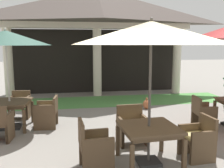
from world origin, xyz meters
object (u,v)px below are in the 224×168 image
Objects in this scene: patio_chair_near_foreground_west at (203,113)px; patio_table_mid_right at (149,131)px; patio_chair_mid_left_north at (20,105)px; patio_table_mid_left at (10,104)px; patio_umbrella_mid_left at (6,39)px; patio_chair_mid_left_east at (47,112)px; patio_chair_mid_right_east at (198,139)px; patio_umbrella_mid_right at (151,33)px; patio_chair_mid_right_west at (94,147)px; patio_chair_mid_right_north at (132,126)px; terracotta_urn at (147,104)px.

patio_table_mid_right is (-2.13, -1.84, 0.24)m from patio_chair_near_foreground_west.
patio_chair_mid_left_north is at bearing 128.94° from patio_table_mid_right.
patio_chair_near_foreground_west reaches higher than patio_table_mid_left.
patio_chair_mid_left_east is at bearing -4.95° from patio_umbrella_mid_left.
patio_chair_mid_right_east is at bearing -32.64° from patio_umbrella_mid_left.
patio_chair_mid_left_east is at bearing 128.44° from patio_umbrella_mid_right.
patio_chair_mid_left_north is 5.12m from patio_umbrella_mid_right.
patio_chair_mid_right_west is (1.90, -3.71, 0.02)m from patio_chair_mid_left_north.
patio_umbrella_mid_right is at bearing -41.40° from patio_table_mid_left.
patio_chair_mid_right_north is 0.94× the size of patio_chair_mid_right_west.
patio_table_mid_left is at bearing 90.00° from patio_chair_mid_left_north.
patio_umbrella_mid_right is 3.29× the size of patio_chair_mid_right_east.
patio_chair_mid_right_west is at bearing 45.00° from patio_chair_mid_right_north.
patio_table_mid_left is 0.42× the size of patio_umbrella_mid_left.
patio_chair_mid_left_east is at bearing 128.44° from patio_table_mid_right.
patio_chair_mid_right_east is at bearing 3.45° from patio_umbrella_mid_right.
patio_table_mid_right is at bearing 90.00° from patio_chair_mid_right_east.
patio_chair_mid_right_north is 1.02× the size of patio_chair_mid_right_east.
patio_chair_mid_right_west is at bearing -176.55° from patio_table_mid_right.
patio_umbrella_mid_right is (2.95, -3.65, 2.04)m from patio_chair_mid_left_north.
patio_chair_mid_right_west is (-3.17, -1.91, 0.02)m from patio_chair_near_foreground_west.
patio_table_mid_right is at bearing -42.37° from patio_chair_near_foreground_west.
patio_chair_mid_left_east is at bearing -41.21° from patio_chair_mid_right_north.
terracotta_urn is at bearing -150.51° from patio_chair_near_foreground_west.
patio_chair_near_foreground_west is at bearing -9.15° from patio_umbrella_mid_left.
terracotta_urn is (1.22, 4.01, -0.48)m from patio_table_mid_right.
patio_chair_near_foreground_west is 2.33m from patio_chair_mid_right_north.
patio_chair_mid_right_west is 4.67m from terracotta_urn.
patio_chair_near_foreground_west is at bearing -163.46° from patio_chair_mid_right_north.
patio_umbrella_mid_right is 2.30m from patio_chair_mid_right_east.
patio_chair_mid_right_east is (1.11, -0.98, -0.01)m from patio_chair_mid_right_north.
patio_chair_mid_right_west is at bearing -52.28° from patio_chair_near_foreground_west.
patio_chair_mid_right_north is (-0.06, 1.05, -0.24)m from patio_table_mid_right.
patio_chair_mid_right_west is (-1.05, -0.06, -0.23)m from patio_table_mid_right.
patio_chair_near_foreground_west is 0.32× the size of patio_umbrella_mid_left.
patio_table_mid_left is at bearing -92.43° from patio_chair_near_foreground_west.
patio_umbrella_mid_right is (2.06, -2.59, 2.03)m from patio_chair_mid_left_east.
patio_table_mid_left is 1.32× the size of patio_chair_mid_left_east.
patio_umbrella_mid_left is at bearing -32.18° from patio_chair_mid_right_north.
terracotta_urn is at bearing -5.98° from patio_chair_mid_right_east.
patio_chair_near_foreground_west reaches higher than patio_table_mid_right.
patio_chair_mid_right_north reaches higher than patio_table_mid_right.
patio_chair_mid_left_north is 0.97× the size of patio_chair_mid_left_east.
patio_table_mid_left is 3.39m from patio_chair_mid_right_west.
patio_chair_mid_left_east is 2.52m from patio_chair_mid_right_north.
patio_umbrella_mid_right reaches higher than patio_chair_mid_right_north.
patio_chair_mid_right_north is at bearing 93.45° from patio_table_mid_right.
patio_table_mid_left is (-5.16, 0.83, 0.24)m from patio_chair_near_foreground_west.
patio_chair_mid_left_east is at bearing -156.55° from terracotta_urn.
patio_umbrella_mid_left is at bearing 90.00° from patio_chair_mid_left_north.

